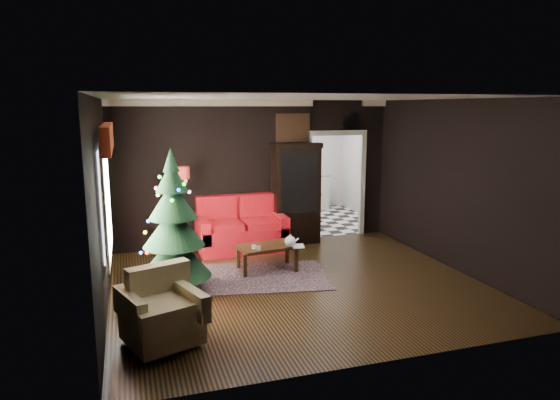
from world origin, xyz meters
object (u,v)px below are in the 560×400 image
object	(u,v)px
curio_cabinet	(296,196)
coffee_table	(267,257)
floor_lamp	(184,211)
teapot	(290,241)
armchair	(161,307)
wall_clock	(349,121)
kitchen_table	(302,208)
loveseat	(241,224)
christmas_tree	(173,223)

from	to	relation	value
curio_cabinet	coffee_table	distance (m)	1.96
floor_lamp	teapot	bearing A→B (deg)	-43.30
curio_cabinet	armchair	xyz separation A→B (m)	(-2.87, -3.67, -0.49)
wall_clock	kitchen_table	distance (m)	2.43
coffee_table	teapot	distance (m)	0.50
loveseat	kitchen_table	world-z (taller)	loveseat
christmas_tree	armchair	bearing A→B (deg)	-101.21
loveseat	kitchen_table	bearing A→B (deg)	42.51
christmas_tree	armchair	distance (m)	1.70
coffee_table	kitchen_table	xyz separation A→B (m)	(1.67, 2.93, 0.15)
loveseat	teapot	distance (m)	1.57
wall_clock	coffee_table	bearing A→B (deg)	-142.83
wall_clock	kitchen_table	size ratio (longest dim) A/B	0.43
curio_cabinet	wall_clock	distance (m)	1.88
loveseat	christmas_tree	world-z (taller)	christmas_tree
coffee_table	kitchen_table	distance (m)	3.38
teapot	kitchen_table	size ratio (longest dim) A/B	0.28
curio_cabinet	kitchen_table	world-z (taller)	curio_cabinet
floor_lamp	armchair	distance (m)	3.47
wall_clock	loveseat	bearing A→B (deg)	-170.34
coffee_table	loveseat	bearing A→B (deg)	95.81
christmas_tree	armchair	xyz separation A→B (m)	(-0.31, -1.56, -0.59)
loveseat	floor_lamp	size ratio (longest dim) A/B	1.06
kitchen_table	armchair	bearing A→B (deg)	-124.67
curio_cabinet	christmas_tree	size ratio (longest dim) A/B	0.95
floor_lamp	teapot	world-z (taller)	floor_lamp
wall_clock	kitchen_table	xyz separation A→B (m)	(-0.55, 1.25, -2.00)
loveseat	wall_clock	bearing A→B (deg)	9.66
coffee_table	teapot	bearing A→B (deg)	-32.63
coffee_table	teapot	xyz separation A→B (m)	(0.33, -0.21, 0.31)
christmas_tree	kitchen_table	xyz separation A→B (m)	(3.21, 3.53, -0.68)
armchair	coffee_table	bearing A→B (deg)	29.49
loveseat	armchair	size ratio (longest dim) A/B	2.10
curio_cabinet	loveseat	bearing A→B (deg)	-169.17
wall_clock	floor_lamp	bearing A→B (deg)	-172.40
floor_lamp	teapot	distance (m)	2.12
loveseat	teapot	xyz separation A→B (m)	(0.46, -1.50, 0.03)
floor_lamp	wall_clock	size ratio (longest dim) A/B	5.01
christmas_tree	loveseat	bearing A→B (deg)	53.05
curio_cabinet	coffee_table	world-z (taller)	curio_cabinet
curio_cabinet	christmas_tree	bearing A→B (deg)	-140.68
coffee_table	kitchen_table	size ratio (longest dim) A/B	1.24
coffee_table	teapot	size ratio (longest dim) A/B	4.51
loveseat	wall_clock	distance (m)	3.04
teapot	kitchen_table	world-z (taller)	kitchen_table
coffee_table	wall_clock	world-z (taller)	wall_clock
christmas_tree	kitchen_table	distance (m)	4.82
loveseat	teapot	bearing A→B (deg)	-72.75
wall_clock	kitchen_table	bearing A→B (deg)	113.75
armchair	wall_clock	xyz separation A→B (m)	(4.07, 3.85, 1.92)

